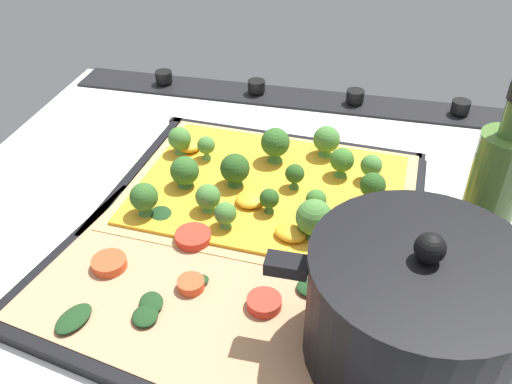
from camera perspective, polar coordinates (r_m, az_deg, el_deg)
name	(u,v)px	position (r cm, az deg, el deg)	size (l,w,h in cm)	color
ground_plane	(262,233)	(65.32, 0.58, -4.23)	(79.86, 71.08, 3.00)	white
stove_control_panel	(305,97)	(90.75, 5.03, 9.70)	(76.66, 7.00, 2.60)	black
baking_tray_front	(267,197)	(67.80, 1.17, -0.48)	(37.90, 30.22, 1.30)	black
broccoli_pizza	(266,185)	(66.80, 1.00, 0.68)	(35.36, 27.68, 5.97)	tan
baking_tray_back	(205,299)	(55.48, -5.26, -10.88)	(38.86, 29.83, 1.30)	black
veggie_pizza_back	(205,293)	(55.08, -5.29, -10.28)	(36.07, 27.03, 1.90)	tan
cooking_pot	(414,314)	(48.13, 15.95, -11.95)	(24.96, 18.12, 14.47)	black
oil_bottle	(490,201)	(57.89, 22.95, -0.87)	(4.98, 4.98, 21.06)	#476B2D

